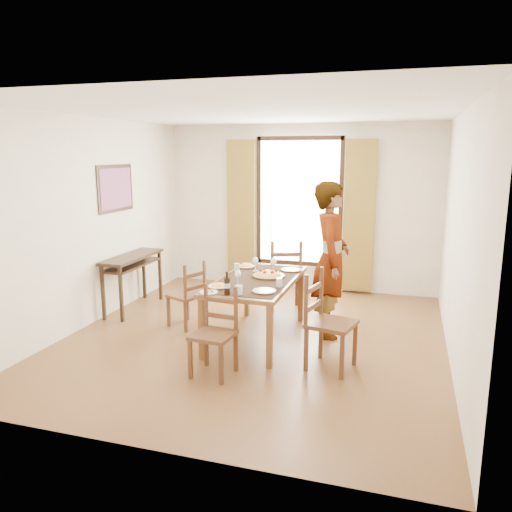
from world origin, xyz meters
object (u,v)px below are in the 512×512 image
(pasta_platter, at_px, (268,273))
(console_table, at_px, (132,263))
(man, at_px, (331,260))
(dining_table, at_px, (257,284))

(pasta_platter, bearing_deg, console_table, 167.62)
(console_table, height_order, man, man)
(dining_table, height_order, pasta_platter, pasta_platter)
(dining_table, distance_m, man, 0.96)
(console_table, bearing_deg, man, -3.66)
(console_table, xyz_separation_m, pasta_platter, (2.16, -0.48, 0.12))
(dining_table, bearing_deg, man, 26.39)
(console_table, distance_m, dining_table, 2.14)
(console_table, bearing_deg, pasta_platter, -12.38)
(console_table, relative_size, pasta_platter, 3.00)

